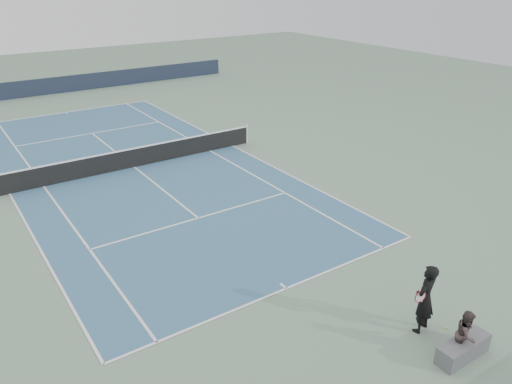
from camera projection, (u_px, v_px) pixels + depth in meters
ground at (134, 167)px, 23.66m from camera, size 80.00×80.00×0.00m
court_surface at (134, 167)px, 23.66m from camera, size 10.97×23.77×0.01m
tennis_net at (133, 157)px, 23.45m from camera, size 12.90×0.10×1.07m
windscreen_far at (43, 87)px, 36.91m from camera, size 30.00×0.25×1.20m
tennis_player at (425, 299)px, 12.65m from camera, size 0.86×0.67×1.94m
tennis_ball at (447, 328)px, 13.04m from camera, size 0.06×0.06×0.06m
spectator_bench at (465, 341)px, 11.93m from camera, size 1.59×0.91×1.33m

